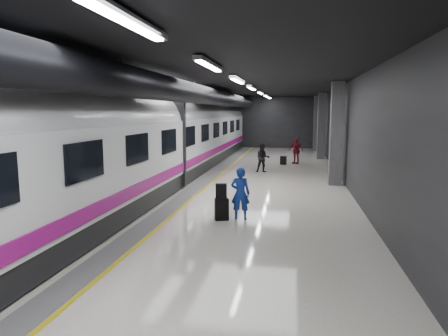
{
  "coord_description": "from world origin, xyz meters",
  "views": [
    {
      "loc": [
        2.74,
        -16.04,
        3.22
      ],
      "look_at": [
        0.38,
        -2.66,
        1.3
      ],
      "focal_mm": 32.0,
      "sensor_mm": 36.0,
      "label": 1
    }
  ],
  "objects": [
    {
      "name": "train",
      "position": [
        -3.25,
        -0.0,
        2.07
      ],
      "size": [
        3.05,
        38.0,
        4.05
      ],
      "color": "black",
      "rests_on": "ground"
    },
    {
      "name": "platform_hall",
      "position": [
        -0.29,
        0.96,
        3.54
      ],
      "size": [
        10.02,
        40.02,
        4.51
      ],
      "color": "black",
      "rests_on": "ground"
    },
    {
      "name": "traveler_far_a",
      "position": [
        1.11,
        5.06,
        0.77
      ],
      "size": [
        0.84,
        0.71,
        1.54
      ],
      "primitive_type": "imported",
      "rotation": [
        0.0,
        0.0,
        0.18
      ],
      "color": "black",
      "rests_on": "ground"
    },
    {
      "name": "shoulder_bag",
      "position": [
        0.63,
        -4.57,
        0.88
      ],
      "size": [
        0.36,
        0.23,
        0.44
      ],
      "primitive_type": "cube",
      "rotation": [
        0.0,
        0.0,
        0.18
      ],
      "color": "black",
      "rests_on": "suitcase_main"
    },
    {
      "name": "suitcase_main",
      "position": [
        0.65,
        -4.6,
        0.33
      ],
      "size": [
        0.46,
        0.37,
        0.66
      ],
      "primitive_type": "cube",
      "rotation": [
        0.0,
        0.0,
        0.32
      ],
      "color": "black",
      "rests_on": "ground"
    },
    {
      "name": "suitcase_far",
      "position": [
        2.11,
        8.48,
        0.26
      ],
      "size": [
        0.4,
        0.32,
        0.52
      ],
      "primitive_type": "cube",
      "rotation": [
        0.0,
        0.0,
        -0.3
      ],
      "color": "black",
      "rests_on": "ground"
    },
    {
      "name": "traveler_far_b",
      "position": [
        2.86,
        9.04,
        0.83
      ],
      "size": [
        1.05,
        0.86,
        1.67
      ],
      "primitive_type": "imported",
      "rotation": [
        0.0,
        0.0,
        -0.55
      ],
      "color": "maroon",
      "rests_on": "ground"
    },
    {
      "name": "ground",
      "position": [
        0.0,
        0.0,
        0.0
      ],
      "size": [
        40.0,
        40.0,
        0.0
      ],
      "primitive_type": "plane",
      "color": "silver",
      "rests_on": "ground"
    },
    {
      "name": "traveler_main",
      "position": [
        1.19,
        -4.41,
        0.79
      ],
      "size": [
        0.58,
        0.38,
        1.58
      ],
      "primitive_type": "imported",
      "rotation": [
        0.0,
        0.0,
        3.14
      ],
      "color": "#162DAB",
      "rests_on": "ground"
    }
  ]
}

